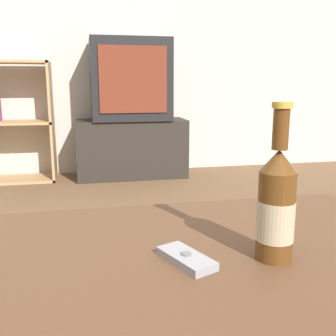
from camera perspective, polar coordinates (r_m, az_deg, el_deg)
back_wall at (r=3.53m, az=-10.89°, el=20.58°), size 8.00×0.05×2.60m
tv_stand at (r=3.30m, az=-5.31°, el=2.85°), size 0.90×0.36×0.48m
television at (r=3.25m, az=-5.50°, el=12.61°), size 0.63×0.41×0.64m
bookshelf at (r=3.34m, az=-21.95°, el=6.47°), size 0.58×0.30×0.94m
beer_bottle at (r=0.68m, az=15.43°, el=-5.25°), size 0.06×0.06×0.26m
cell_phone at (r=0.67m, az=2.65°, el=-12.96°), size 0.09×0.12×0.02m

